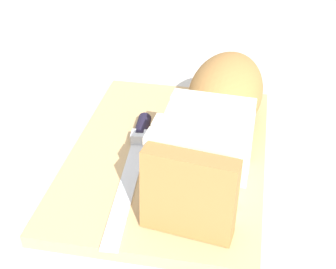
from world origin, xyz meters
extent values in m
plane|color=beige|center=(0.00, 0.00, 0.00)|extent=(3.00, 3.00, 0.00)
cube|color=tan|center=(0.00, 0.00, 0.01)|extent=(0.40, 0.29, 0.02)
ellipsoid|color=#A8753D|center=(-0.09, 0.07, 0.07)|extent=(0.21, 0.14, 0.10)
cube|color=#F2E8CC|center=(0.02, 0.06, 0.07)|extent=(0.04, 0.11, 0.10)
cube|color=#F2E8CC|center=(0.05, 0.06, 0.07)|extent=(0.04, 0.11, 0.10)
cube|color=#F2E8CC|center=(0.08, 0.05, 0.07)|extent=(0.04, 0.11, 0.10)
cube|color=#F2E8CC|center=(0.11, 0.04, 0.07)|extent=(0.04, 0.11, 0.10)
cube|color=#A8753D|center=(0.15, 0.05, 0.07)|extent=(0.05, 0.11, 0.11)
cube|color=silver|center=(0.09, -0.04, 0.02)|extent=(0.21, 0.03, 0.00)
cylinder|color=black|center=(-0.04, -0.05, 0.03)|extent=(0.05, 0.02, 0.02)
cube|color=silver|center=(-0.02, -0.04, 0.03)|extent=(0.02, 0.02, 0.02)
sphere|color=#996633|center=(0.02, -0.03, 0.02)|extent=(0.01, 0.01, 0.01)
sphere|color=#996633|center=(-0.03, 0.04, 0.02)|extent=(0.01, 0.01, 0.01)
sphere|color=#996633|center=(-0.02, -0.02, 0.02)|extent=(0.01, 0.01, 0.01)
sphere|color=#996633|center=(-0.05, -0.02, 0.02)|extent=(0.01, 0.01, 0.01)
camera|label=1|loc=(0.56, 0.08, 0.43)|focal=51.87mm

